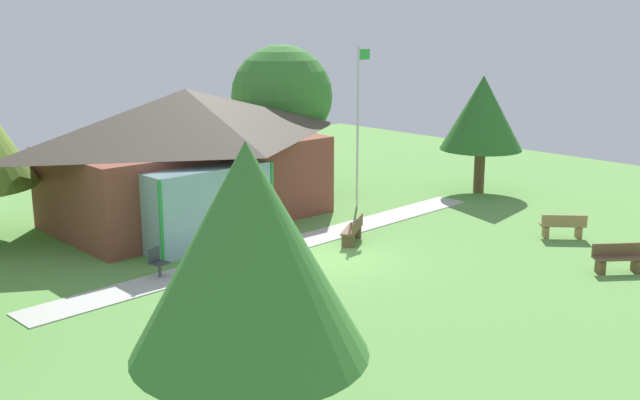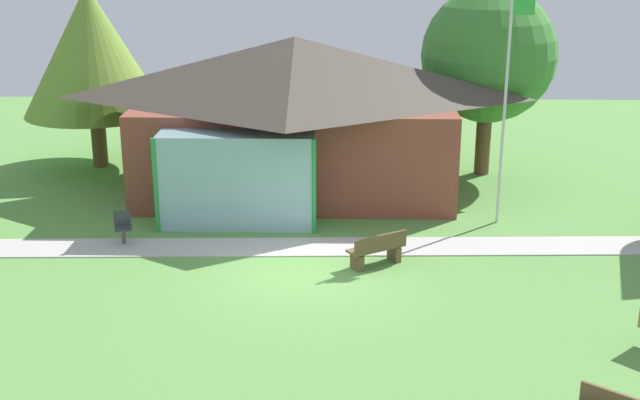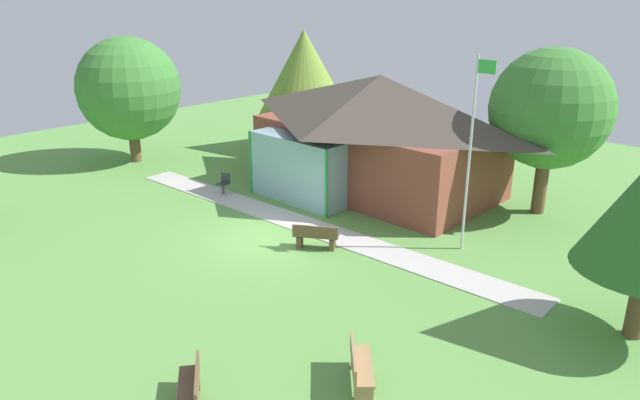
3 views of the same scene
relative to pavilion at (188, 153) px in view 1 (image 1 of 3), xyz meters
The scene contains 11 objects.
ground_plane 7.16m from the pavilion, 84.69° to the right, with size 44.00×44.00×0.00m, color #609947.
pavilion is the anchor object (origin of this frame).
footpath 5.52m from the pavilion, 82.75° to the right, with size 18.17×1.30×0.03m, color #BCB7B2.
flagpole 6.61m from the pavilion, 24.96° to the right, with size 0.64×0.08×6.28m.
bench_rear_near_path 6.84m from the pavilion, 68.40° to the right, with size 1.50×1.18×0.84m.
bench_front_right 14.85m from the pavilion, 66.06° to the right, with size 1.46×1.26×0.84m.
bench_lawn_far_right 13.35m from the pavilion, 52.75° to the right, with size 1.36×1.39×0.84m.
patio_chair_west 6.65m from the pavilion, 131.68° to the right, with size 0.54×0.54×0.86m.
tree_behind_pavilion_right 6.78m from the pavilion, 19.38° to the left, with size 4.39×4.39×6.19m.
tree_east_hedge 12.50m from the pavilion, 20.63° to the right, with size 3.46×3.46×4.97m.
tree_lawn_corner 16.44m from the pavilion, 119.73° to the right, with size 3.73×3.73×5.51m.
Camera 1 is at (-15.31, -16.28, 7.23)m, focal length 42.29 mm.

